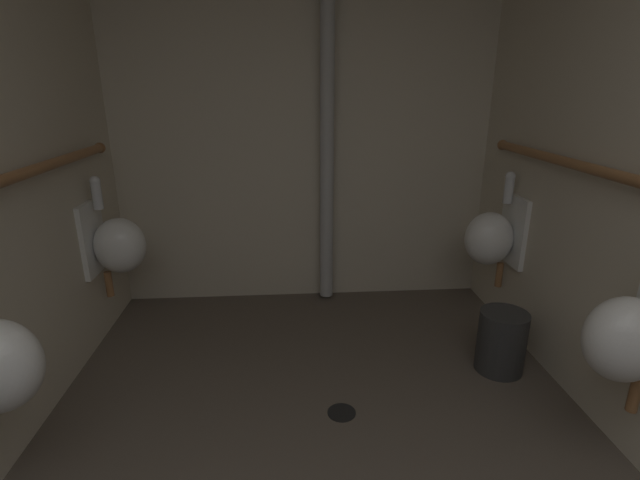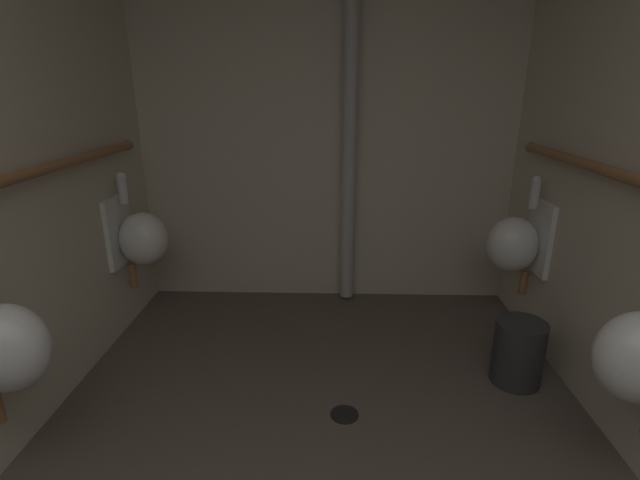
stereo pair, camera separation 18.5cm
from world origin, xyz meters
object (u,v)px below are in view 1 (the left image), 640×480
object	(u,v)px
standpipe_back_wall	(327,122)
floor_drain	(342,412)
waste_bin	(501,341)
urinal_left_far	(116,244)
urinal_right_far	(492,237)
urinal_right_mid	(630,337)

from	to	relation	value
standpipe_back_wall	floor_drain	bearing A→B (deg)	-91.71
waste_bin	urinal_left_far	bearing A→B (deg)	166.03
urinal_left_far	urinal_right_far	size ratio (longest dim) A/B	1.00
floor_drain	urinal_right_far	bearing A→B (deg)	37.97
urinal_left_far	waste_bin	world-z (taller)	urinal_left_far
urinal_right_mid	urinal_right_far	size ratio (longest dim) A/B	1.00
waste_bin	urinal_right_far	bearing A→B (deg)	76.92
urinal_right_mid	waste_bin	bearing A→B (deg)	99.36
urinal_left_far	standpipe_back_wall	world-z (taller)	standpipe_back_wall
urinal_right_far	floor_drain	world-z (taller)	urinal_right_far
urinal_right_far	floor_drain	xyz separation A→B (m)	(-1.05, -0.82, -0.62)
waste_bin	floor_drain	bearing A→B (deg)	-161.76
floor_drain	waste_bin	bearing A→B (deg)	18.24
urinal_left_far	floor_drain	size ratio (longest dim) A/B	5.39
floor_drain	standpipe_back_wall	bearing A→B (deg)	88.29
urinal_right_mid	urinal_right_far	distance (m)	1.23
urinal_right_far	standpipe_back_wall	size ratio (longest dim) A/B	0.30
waste_bin	urinal_right_mid	bearing A→B (deg)	-80.64
floor_drain	waste_bin	size ratio (longest dim) A/B	0.40
standpipe_back_wall	urinal_left_far	bearing A→B (deg)	-160.89
floor_drain	waste_bin	world-z (taller)	waste_bin
urinal_left_far	waste_bin	distance (m)	2.32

